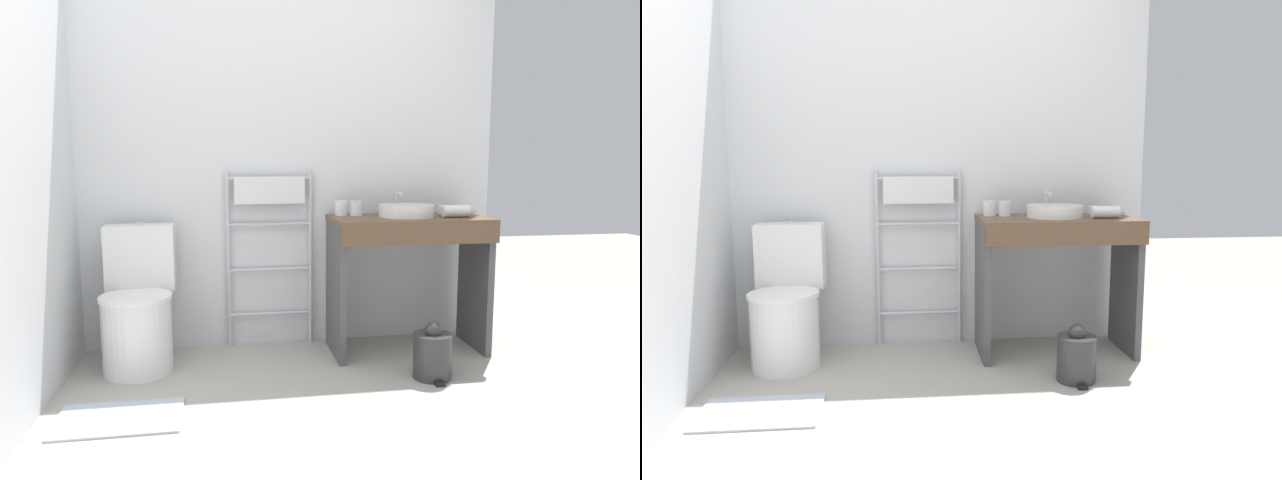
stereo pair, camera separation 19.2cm
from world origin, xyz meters
The scene contains 13 objects.
ground_plane centered at (0.00, 0.00, 0.00)m, with size 12.00×12.00×0.00m, color #A8A399.
wall_back centered at (0.00, 1.51, 1.18)m, with size 2.73×0.12×2.36m, color silver.
wall_side centered at (-1.30, 0.73, 1.18)m, with size 0.12×2.16×2.36m, color silver.
toilet centered at (-0.87, 1.13, 0.33)m, with size 0.39×0.53×0.81m.
towel_radiator centered at (-0.10, 1.41, 0.81)m, with size 0.54×0.06×1.11m.
vanity_counter centered at (0.72, 1.15, 0.57)m, with size 0.93×0.52×0.83m.
sink_basin centered at (0.71, 1.17, 0.87)m, with size 0.33×0.33×0.07m.
faucet centered at (0.71, 1.35, 0.93)m, with size 0.02×0.10×0.14m.
cup_near_wall centered at (0.34, 1.31, 0.88)m, with size 0.08×0.08×0.09m.
cup_near_edge centered at (0.42, 1.28, 0.88)m, with size 0.08×0.08×0.09m.
hair_dryer centered at (1.00, 1.10, 0.87)m, with size 0.22×0.18×0.07m.
trash_bin centered at (0.72, 0.70, 0.13)m, with size 0.21×0.24×0.31m.
bath_mat centered at (-0.87, 0.45, 0.01)m, with size 0.56×0.36×0.01m, color #B2BCCC.
Camera 2 is at (-0.19, -2.15, 1.18)m, focal length 32.00 mm.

